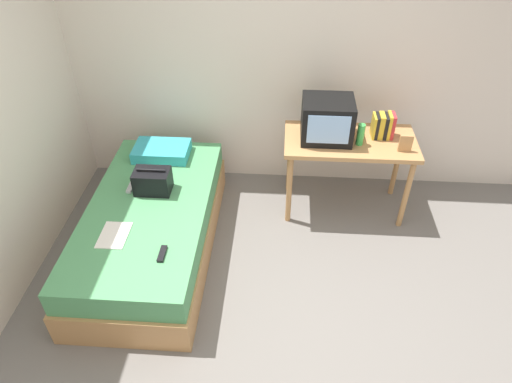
# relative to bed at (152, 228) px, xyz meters

# --- Properties ---
(ground_plane) EXTENTS (8.00, 8.00, 0.00)m
(ground_plane) POSITION_rel_bed_xyz_m (1.02, -0.78, -0.25)
(ground_plane) COLOR slate
(wall_back) EXTENTS (5.20, 0.10, 2.60)m
(wall_back) POSITION_rel_bed_xyz_m (1.02, 1.22, 1.05)
(wall_back) COLOR beige
(wall_back) RESTS_ON ground
(bed) EXTENTS (1.00, 2.00, 0.50)m
(bed) POSITION_rel_bed_xyz_m (0.00, 0.00, 0.00)
(bed) COLOR #B27F4C
(bed) RESTS_ON ground
(desk) EXTENTS (1.16, 0.60, 0.77)m
(desk) POSITION_rel_bed_xyz_m (1.68, 0.70, 0.42)
(desk) COLOR #B27F4C
(desk) RESTS_ON ground
(tv) EXTENTS (0.44, 0.39, 0.36)m
(tv) POSITION_rel_bed_xyz_m (1.46, 0.72, 0.70)
(tv) COLOR black
(tv) RESTS_ON desk
(water_bottle) EXTENTS (0.06, 0.06, 0.19)m
(water_bottle) POSITION_rel_bed_xyz_m (1.75, 0.63, 0.62)
(water_bottle) COLOR green
(water_bottle) RESTS_ON desk
(book_row) EXTENTS (0.19, 0.15, 0.22)m
(book_row) POSITION_rel_bed_xyz_m (1.96, 0.77, 0.63)
(book_row) COLOR gold
(book_row) RESTS_ON desk
(picture_frame) EXTENTS (0.11, 0.02, 0.15)m
(picture_frame) POSITION_rel_bed_xyz_m (2.12, 0.54, 0.59)
(picture_frame) COLOR #B27F4C
(picture_frame) RESTS_ON desk
(pillow) EXTENTS (0.51, 0.34, 0.10)m
(pillow) POSITION_rel_bed_xyz_m (-0.04, 0.72, 0.31)
(pillow) COLOR #33A8B7
(pillow) RESTS_ON bed
(handbag) EXTENTS (0.30, 0.20, 0.23)m
(handbag) POSITION_rel_bed_xyz_m (0.01, 0.19, 0.36)
(handbag) COLOR black
(handbag) RESTS_ON bed
(magazine) EXTENTS (0.21, 0.29, 0.01)m
(magazine) POSITION_rel_bed_xyz_m (-0.16, -0.37, 0.26)
(magazine) COLOR white
(magazine) RESTS_ON bed
(remote_dark) EXTENTS (0.04, 0.16, 0.02)m
(remote_dark) POSITION_rel_bed_xyz_m (0.25, -0.55, 0.27)
(remote_dark) COLOR black
(remote_dark) RESTS_ON bed
(remote_silver) EXTENTS (0.04, 0.14, 0.02)m
(remote_silver) POSITION_rel_bed_xyz_m (-0.20, 0.21, 0.27)
(remote_silver) COLOR #B7B7BC
(remote_silver) RESTS_ON bed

